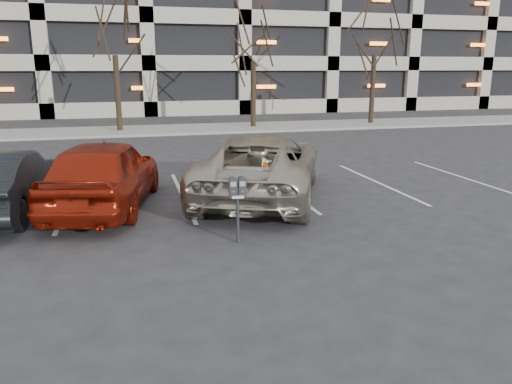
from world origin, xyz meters
TOP-DOWN VIEW (x-y plane):
  - ground at (0.00, 0.00)m, footprint 140.00×140.00m
  - sidewalk at (0.00, 16.00)m, footprint 80.00×4.00m
  - stall_lines at (-1.40, 2.30)m, footprint 16.90×5.20m
  - tree_b at (-3.00, 16.00)m, footprint 3.72×3.72m
  - tree_c at (4.00, 16.00)m, footprint 3.43×3.43m
  - tree_d at (11.00, 16.00)m, footprint 3.79×3.79m
  - parking_meter at (-0.79, -1.60)m, footprint 0.33×0.14m
  - suv_silver at (0.50, 1.57)m, footprint 4.76×6.41m
  - car_red at (-3.27, 1.52)m, footprint 2.97×5.20m
  - car_dark at (-5.46, 1.52)m, footprint 1.85×4.54m

SIDE VIEW (x-z plane):
  - ground at x=0.00m, z-range 0.00..0.00m
  - stall_lines at x=-1.40m, z-range 0.00..0.01m
  - sidewalk at x=0.00m, z-range 0.00..0.12m
  - car_dark at x=-5.46m, z-range 0.00..1.46m
  - suv_silver at x=0.50m, z-range 0.00..1.62m
  - car_red at x=-3.27m, z-range 0.00..1.67m
  - parking_meter at x=-0.79m, z-range 0.33..1.58m
  - tree_c at x=4.00m, z-range 1.73..9.52m
  - tree_b at x=-3.00m, z-range 1.88..10.33m
  - tree_d at x=11.00m, z-range 1.92..10.53m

